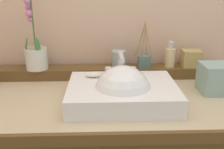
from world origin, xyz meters
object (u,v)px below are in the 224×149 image
(tissue_box, at_px, (215,78))
(reed_diffuser, at_px, (144,60))
(tumbler_cup, at_px, (119,59))
(sink_basin, at_px, (122,93))
(potted_plant, at_px, (36,53))
(soap_dispenser, at_px, (170,57))
(trinket_box, at_px, (191,58))
(soap_bar, at_px, (93,74))

(tissue_box, bearing_deg, reed_diffuser, 143.90)
(tumbler_cup, bearing_deg, sink_basin, -90.43)
(reed_diffuser, bearing_deg, potted_plant, -178.94)
(potted_plant, distance_m, tissue_box, 0.88)
(potted_plant, relative_size, soap_dispenser, 2.86)
(tumbler_cup, height_order, reed_diffuser, reed_diffuser)
(soap_dispenser, relative_size, tissue_box, 1.02)
(potted_plant, xyz_separation_m, tumbler_cup, (0.42, 0.00, -0.04))
(trinket_box, bearing_deg, soap_dispenser, -179.36)
(trinket_box, relative_size, tissue_box, 0.74)
(reed_diffuser, bearing_deg, tumbler_cup, -176.09)
(sink_basin, bearing_deg, soap_bar, 140.49)
(soap_bar, bearing_deg, sink_basin, -39.51)
(tumbler_cup, bearing_deg, soap_dispenser, 1.99)
(soap_bar, height_order, soap_dispenser, soap_dispenser)
(soap_dispenser, distance_m, tissue_box, 0.27)
(potted_plant, relative_size, reed_diffuser, 1.62)
(sink_basin, xyz_separation_m, soap_bar, (-0.12, 0.10, 0.05))
(soap_bar, distance_m, soap_dispenser, 0.45)
(potted_plant, bearing_deg, tumbler_cup, 0.16)
(trinket_box, bearing_deg, soap_bar, -157.32)
(tumbler_cup, relative_size, trinket_box, 0.92)
(soap_dispenser, height_order, tumbler_cup, soap_dispenser)
(potted_plant, relative_size, tissue_box, 2.90)
(sink_basin, relative_size, reed_diffuser, 1.90)
(soap_bar, bearing_deg, trinket_box, 22.12)
(sink_basin, xyz_separation_m, reed_diffuser, (0.14, 0.31, 0.05))
(soap_bar, height_order, potted_plant, potted_plant)
(potted_plant, bearing_deg, tissue_box, -13.45)
(reed_diffuser, bearing_deg, soap_bar, -141.49)
(tumbler_cup, bearing_deg, reed_diffuser, 3.91)
(tissue_box, bearing_deg, trinket_box, 101.24)
(sink_basin, bearing_deg, trinket_box, 38.74)
(soap_bar, xyz_separation_m, potted_plant, (-0.30, 0.20, 0.05))
(sink_basin, relative_size, tissue_box, 3.39)
(sink_basin, xyz_separation_m, trinket_box, (0.39, 0.31, 0.06))
(potted_plant, distance_m, trinket_box, 0.81)
(trinket_box, distance_m, tissue_box, 0.22)
(trinket_box, height_order, tissue_box, trinket_box)
(sink_basin, distance_m, soap_dispenser, 0.42)
(tumbler_cup, distance_m, reed_diffuser, 0.13)
(soap_dispenser, xyz_separation_m, tissue_box, (0.16, -0.21, -0.04))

